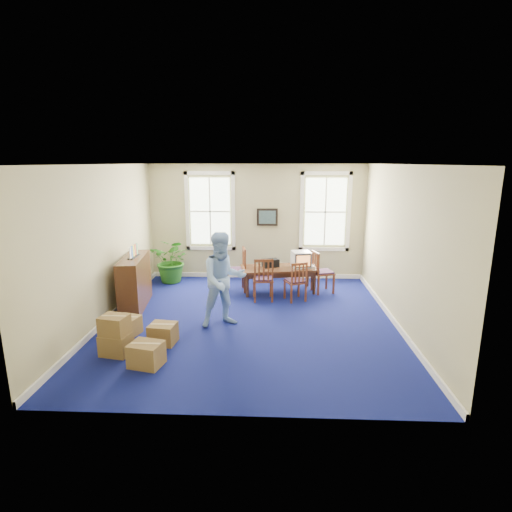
{
  "coord_description": "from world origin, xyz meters",
  "views": [
    {
      "loc": [
        0.47,
        -7.84,
        3.24
      ],
      "look_at": [
        0.1,
        0.6,
        1.25
      ],
      "focal_mm": 28.0,
      "sensor_mm": 36.0,
      "label": 1
    }
  ],
  "objects_px": {
    "man": "(224,280)",
    "potted_plant": "(172,260)",
    "chair_near_left": "(263,279)",
    "cardboard_boxes": "(128,332)",
    "conference_table": "(279,279)",
    "crt_tv": "(301,259)",
    "credenza": "(135,281)"
  },
  "relations": [
    {
      "from": "credenza",
      "to": "cardboard_boxes",
      "type": "bearing_deg",
      "value": -81.25
    },
    {
      "from": "credenza",
      "to": "cardboard_boxes",
      "type": "relative_size",
      "value": 1.22
    },
    {
      "from": "crt_tv",
      "to": "man",
      "type": "distance_m",
      "value": 2.82
    },
    {
      "from": "potted_plant",
      "to": "cardboard_boxes",
      "type": "height_order",
      "value": "potted_plant"
    },
    {
      "from": "crt_tv",
      "to": "credenza",
      "type": "relative_size",
      "value": 0.31
    },
    {
      "from": "cardboard_boxes",
      "to": "conference_table",
      "type": "bearing_deg",
      "value": 52.58
    },
    {
      "from": "man",
      "to": "cardboard_boxes",
      "type": "xyz_separation_m",
      "value": [
        -1.53,
        -1.26,
        -0.59
      ]
    },
    {
      "from": "man",
      "to": "potted_plant",
      "type": "distance_m",
      "value": 3.43
    },
    {
      "from": "man",
      "to": "credenza",
      "type": "relative_size",
      "value": 1.21
    },
    {
      "from": "conference_table",
      "to": "cardboard_boxes",
      "type": "bearing_deg",
      "value": -137.44
    },
    {
      "from": "conference_table",
      "to": "chair_near_left",
      "type": "bearing_deg",
      "value": -130.98
    },
    {
      "from": "man",
      "to": "conference_table",
      "type": "bearing_deg",
      "value": 39.35
    },
    {
      "from": "credenza",
      "to": "potted_plant",
      "type": "relative_size",
      "value": 1.28
    },
    {
      "from": "crt_tv",
      "to": "cardboard_boxes",
      "type": "relative_size",
      "value": 0.38
    },
    {
      "from": "conference_table",
      "to": "chair_near_left",
      "type": "relative_size",
      "value": 1.78
    },
    {
      "from": "chair_near_left",
      "to": "cardboard_boxes",
      "type": "bearing_deg",
      "value": 45.46
    },
    {
      "from": "crt_tv",
      "to": "credenza",
      "type": "height_order",
      "value": "credenza"
    },
    {
      "from": "chair_near_left",
      "to": "credenza",
      "type": "distance_m",
      "value": 2.96
    },
    {
      "from": "man",
      "to": "potted_plant",
      "type": "height_order",
      "value": "man"
    },
    {
      "from": "chair_near_left",
      "to": "potted_plant",
      "type": "relative_size",
      "value": 0.86
    },
    {
      "from": "man",
      "to": "potted_plant",
      "type": "relative_size",
      "value": 1.55
    },
    {
      "from": "chair_near_left",
      "to": "potted_plant",
      "type": "bearing_deg",
      "value": -33.89
    },
    {
      "from": "potted_plant",
      "to": "man",
      "type": "bearing_deg",
      "value": -58.64
    },
    {
      "from": "crt_tv",
      "to": "potted_plant",
      "type": "height_order",
      "value": "potted_plant"
    },
    {
      "from": "crt_tv",
      "to": "potted_plant",
      "type": "relative_size",
      "value": 0.39
    },
    {
      "from": "crt_tv",
      "to": "chair_near_left",
      "type": "distance_m",
      "value": 1.21
    },
    {
      "from": "conference_table",
      "to": "potted_plant",
      "type": "xyz_separation_m",
      "value": [
        -2.91,
        0.7,
        0.29
      ]
    },
    {
      "from": "man",
      "to": "credenza",
      "type": "distance_m",
      "value": 2.38
    },
    {
      "from": "credenza",
      "to": "cardboard_boxes",
      "type": "height_order",
      "value": "credenza"
    },
    {
      "from": "conference_table",
      "to": "crt_tv",
      "type": "bearing_deg",
      "value": -5.62
    },
    {
      "from": "crt_tv",
      "to": "man",
      "type": "xyz_separation_m",
      "value": [
        -1.69,
        -2.25,
        0.11
      ]
    },
    {
      "from": "conference_table",
      "to": "chair_near_left",
      "type": "xyz_separation_m",
      "value": [
        -0.39,
        -0.64,
        0.21
      ]
    }
  ]
}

